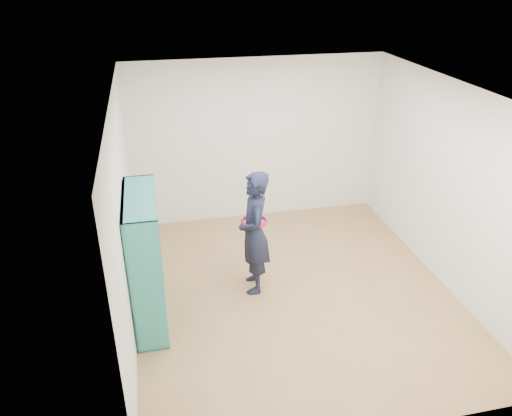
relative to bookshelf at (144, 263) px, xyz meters
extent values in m
plane|color=olive|center=(1.84, 0.15, -0.78)|extent=(4.50, 4.50, 0.00)
plane|color=white|center=(1.84, 0.15, 1.82)|extent=(4.50, 4.50, 0.00)
cube|color=silver|center=(-0.16, 0.15, 0.52)|extent=(0.02, 4.50, 2.60)
cube|color=silver|center=(3.84, 0.15, 0.52)|extent=(0.02, 4.50, 2.60)
cube|color=silver|center=(1.84, 2.40, 0.52)|extent=(4.00, 0.02, 2.60)
cube|color=silver|center=(1.84, -2.10, 0.52)|extent=(4.00, 0.02, 2.60)
cube|color=teal|center=(0.03, -0.58, 0.02)|extent=(0.35, 0.03, 1.61)
cube|color=teal|center=(0.03, 0.60, 0.02)|extent=(0.35, 0.03, 1.61)
cube|color=teal|center=(0.03, 0.01, -0.77)|extent=(0.35, 1.21, 0.03)
cube|color=teal|center=(0.03, 0.01, 0.81)|extent=(0.35, 1.21, 0.03)
cube|color=teal|center=(-0.14, 0.01, 0.02)|extent=(0.03, 1.21, 1.61)
cube|color=teal|center=(0.03, -0.18, 0.02)|extent=(0.33, 0.03, 1.56)
cube|color=teal|center=(0.03, 0.20, 0.02)|extent=(0.33, 0.03, 1.56)
cube|color=teal|center=(0.03, 0.01, -0.37)|extent=(0.33, 1.16, 0.03)
cube|color=teal|center=(0.03, 0.01, 0.02)|extent=(0.33, 1.16, 0.03)
cube|color=teal|center=(0.03, 0.01, 0.41)|extent=(0.33, 1.16, 0.03)
cube|color=beige|center=(0.05, -0.38, -0.70)|extent=(0.22, 0.14, 0.08)
cube|color=black|center=(0.06, -0.44, -0.23)|extent=(0.18, 0.16, 0.26)
cube|color=maroon|center=(0.06, -0.44, 0.17)|extent=(0.18, 0.16, 0.27)
cube|color=silver|center=(0.05, -0.38, 0.45)|extent=(0.22, 0.14, 0.06)
cube|color=navy|center=(0.06, -0.05, -0.62)|extent=(0.18, 0.16, 0.26)
cube|color=brown|center=(0.06, -0.05, -0.22)|extent=(0.18, 0.16, 0.28)
cube|color=#BFB28C|center=(0.05, 0.00, 0.06)|extent=(0.22, 0.14, 0.06)
cube|color=#26594C|center=(0.06, -0.05, 0.55)|extent=(0.18, 0.16, 0.25)
cube|color=beige|center=(0.06, 0.33, -0.64)|extent=(0.18, 0.16, 0.20)
cube|color=black|center=(0.05, 0.39, -0.31)|extent=(0.22, 0.14, 0.08)
cube|color=maroon|center=(0.06, 0.33, 0.18)|extent=(0.18, 0.16, 0.29)
cube|color=silver|center=(0.06, 0.33, 0.54)|extent=(0.18, 0.16, 0.24)
imported|color=black|center=(1.37, 0.36, 0.03)|extent=(0.45, 0.63, 1.63)
torus|color=#A40C5D|center=(1.37, 0.36, 0.20)|extent=(0.37, 0.37, 0.04)
cube|color=silver|center=(1.23, 0.47, 0.14)|extent=(0.01, 0.09, 0.13)
cube|color=black|center=(1.23, 0.47, 0.14)|extent=(0.01, 0.08, 0.12)
camera|label=1|loc=(0.23, -4.95, 3.09)|focal=35.00mm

